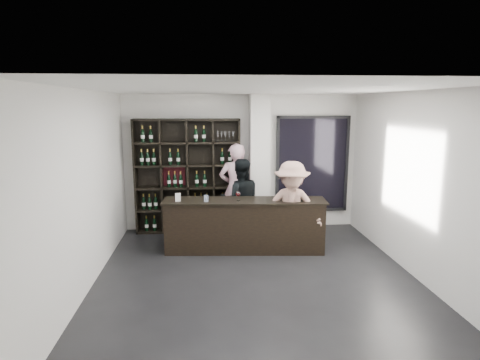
{
  "coord_description": "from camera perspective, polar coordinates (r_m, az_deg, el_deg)",
  "views": [
    {
      "loc": [
        -0.75,
        -5.81,
        2.68
      ],
      "look_at": [
        -0.17,
        1.1,
        1.38
      ],
      "focal_mm": 30.0,
      "sensor_mm": 36.0,
      "label": 1
    }
  ],
  "objects": [
    {
      "name": "taster_pink",
      "position": [
        8.41,
        -0.62,
        -1.22
      ],
      "size": [
        0.73,
        0.52,
        1.9
      ],
      "primitive_type": "imported",
      "rotation": [
        0.0,
        0.0,
        3.24
      ],
      "color": "#D3A2AF",
      "rests_on": "floor"
    },
    {
      "name": "spit_cup",
      "position": [
        7.21,
        -4.86,
        -2.62
      ],
      "size": [
        0.1,
        0.1,
        0.11
      ],
      "primitive_type": "cylinder",
      "rotation": [
        0.0,
        0.0,
        -0.26
      ],
      "color": "silver",
      "rests_on": "tasting_counter"
    },
    {
      "name": "glass_panel",
      "position": [
        8.9,
        10.23,
        2.21
      ],
      "size": [
        1.6,
        0.08,
        2.1
      ],
      "color": "black",
      "rests_on": "floor"
    },
    {
      "name": "floor",
      "position": [
        6.44,
        2.39,
        -13.99
      ],
      "size": [
        5.0,
        5.5,
        0.01
      ],
      "primitive_type": "cube",
      "color": "black",
      "rests_on": "ground"
    },
    {
      "name": "card_stand",
      "position": [
        7.28,
        -8.82,
        -2.46
      ],
      "size": [
        0.1,
        0.06,
        0.14
      ],
      "primitive_type": "cube",
      "rotation": [
        0.0,
        0.0,
        0.12
      ],
      "color": "white",
      "rests_on": "tasting_counter"
    },
    {
      "name": "tasting_counter",
      "position": [
        7.44,
        0.64,
        -6.48
      ],
      "size": [
        2.97,
        0.62,
        0.97
      ],
      "rotation": [
        0.0,
        0.0,
        -0.08
      ],
      "color": "black",
      "rests_on": "floor"
    },
    {
      "name": "customer",
      "position": [
        7.25,
        7.3,
        -4.03
      ],
      "size": [
        1.2,
        0.82,
        1.71
      ],
      "primitive_type": "imported",
      "rotation": [
        0.0,
        0.0,
        -0.18
      ],
      "color": "tan",
      "rests_on": "floor"
    },
    {
      "name": "structural_column",
      "position": [
        8.44,
        2.73,
        2.26
      ],
      "size": [
        0.4,
        0.4,
        2.9
      ],
      "primitive_type": "cube",
      "color": "silver",
      "rests_on": "floor"
    },
    {
      "name": "taster_black",
      "position": [
        7.91,
        0.04,
        -2.91
      ],
      "size": [
        0.81,
        0.64,
        1.65
      ],
      "primitive_type": "imported",
      "rotation": [
        0.0,
        0.0,
        3.16
      ],
      "color": "black",
      "rests_on": "floor"
    },
    {
      "name": "wine_shelf",
      "position": [
        8.51,
        -7.43,
        0.54
      ],
      "size": [
        2.2,
        0.35,
        2.4
      ],
      "primitive_type": null,
      "color": "black",
      "rests_on": "floor"
    },
    {
      "name": "napkin_stack",
      "position": [
        7.45,
        7.82,
        -2.61
      ],
      "size": [
        0.12,
        0.12,
        0.02
      ],
      "primitive_type": "cube",
      "rotation": [
        0.0,
        0.0,
        0.07
      ],
      "color": "white",
      "rests_on": "tasting_counter"
    },
    {
      "name": "wine_glass",
      "position": [
        7.21,
        -0.28,
        -2.2
      ],
      "size": [
        0.1,
        0.1,
        0.2
      ],
      "primitive_type": null,
      "rotation": [
        0.0,
        0.0,
        0.21
      ],
      "color": "white",
      "rests_on": "tasting_counter"
    }
  ]
}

